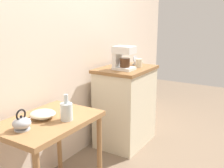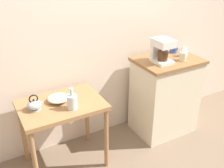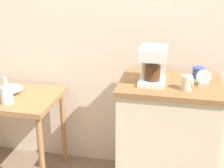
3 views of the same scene
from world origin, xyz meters
TOP-DOWN VIEW (x-y plane):
  - ground_plane at (0.00, 0.00)m, footprint 8.00×8.00m
  - back_wall at (0.10, 0.40)m, footprint 4.40×0.10m
  - wooden_table at (-0.70, 0.01)m, footprint 0.79×0.56m
  - kitchen_counter at (0.56, 0.01)m, footprint 0.72×0.53m
  - bowl_stoneware at (-0.71, 0.05)m, footprint 0.20×0.20m
  - teakettle at (-0.94, 0.01)m, footprint 0.16×0.13m
  - glass_carafe_vase at (-0.64, -0.13)m, footprint 0.09×0.09m
  - coffee_maker at (0.44, -0.01)m, footprint 0.18×0.22m
  - mug_small_cream at (0.67, -0.10)m, footprint 0.08×0.08m
  - mug_blue at (0.76, 0.16)m, footprint 0.09×0.08m
  - table_clock at (0.78, 0.00)m, footprint 0.10×0.05m

SIDE VIEW (x-z plane):
  - ground_plane at x=0.00m, z-range 0.00..0.00m
  - kitchen_counter at x=0.56m, z-range 0.00..0.94m
  - wooden_table at x=-0.70m, z-range 0.26..0.99m
  - bowl_stoneware at x=-0.71m, z-range 0.73..0.80m
  - teakettle at x=-0.94m, z-range 0.70..0.86m
  - glass_carafe_vase at x=-0.64m, z-range 0.70..0.90m
  - mug_blue at x=0.76m, z-range 0.94..1.01m
  - mug_small_cream at x=0.67m, z-range 0.94..1.03m
  - table_clock at x=0.78m, z-range 0.93..1.04m
  - coffee_maker at x=0.44m, z-range 0.95..1.21m
  - back_wall at x=0.10m, z-range 0.00..2.80m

